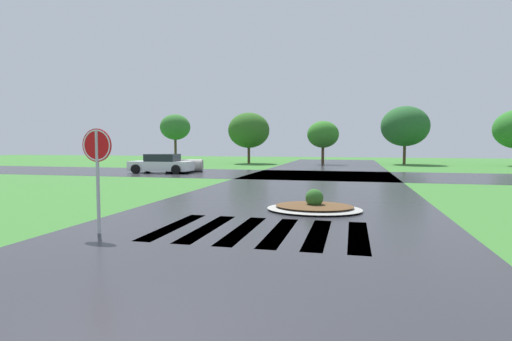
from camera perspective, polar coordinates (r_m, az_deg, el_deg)
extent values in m
cube|color=#2B2B30|center=(13.54, 4.58, -4.99)|extent=(9.51, 80.00, 0.01)
cube|color=#2B2B30|center=(26.86, 9.11, -0.65)|extent=(90.00, 8.56, 0.01)
cube|color=white|center=(10.35, -11.62, -7.81)|extent=(0.45, 3.28, 0.01)
cube|color=white|center=(10.01, -6.90, -8.16)|extent=(0.45, 3.28, 0.01)
cube|color=white|center=(9.74, -1.88, -8.47)|extent=(0.45, 3.28, 0.01)
cube|color=white|center=(9.54, 3.39, -8.73)|extent=(0.45, 3.28, 0.01)
cube|color=white|center=(9.43, 8.85, -8.93)|extent=(0.45, 3.28, 0.01)
cube|color=white|center=(9.40, 14.40, -9.04)|extent=(0.45, 3.28, 0.01)
cylinder|color=#B2B5BA|center=(9.87, -21.64, -1.63)|extent=(0.08, 0.08, 2.37)
cylinder|color=red|center=(9.83, -21.76, 3.37)|extent=(0.76, 0.05, 0.76)
torus|color=white|center=(9.83, -21.76, 3.37)|extent=(0.73, 0.07, 0.73)
ellipsoid|color=#9E9B93|center=(12.62, 8.31, -5.42)|extent=(2.96, 2.35, 0.12)
ellipsoid|color=brown|center=(12.60, 8.32, -5.01)|extent=(2.42, 1.93, 0.10)
sphere|color=#2D6023|center=(12.57, 8.33, -3.89)|extent=(0.56, 0.56, 0.56)
cube|color=silver|center=(29.28, -13.39, 0.64)|extent=(4.48, 1.87, 0.67)
cube|color=#1E232B|center=(29.21, -13.22, 1.80)|extent=(2.25, 1.59, 0.52)
cylinder|color=black|center=(29.17, -16.80, 0.21)|extent=(0.65, 0.24, 0.64)
cylinder|color=black|center=(30.74, -15.23, 0.42)|extent=(0.65, 0.24, 0.64)
cylinder|color=black|center=(27.87, -11.35, 0.14)|extent=(0.65, 0.24, 0.64)
cylinder|color=black|center=(29.51, -10.01, 0.36)|extent=(0.65, 0.24, 0.64)
cylinder|color=#9E9B93|center=(30.24, -11.18, 0.70)|extent=(1.84, 1.29, 0.93)
cylinder|color=#9E9B93|center=(30.05, -9.21, 0.71)|extent=(1.84, 1.29, 0.93)
cylinder|color=#4C3823|center=(46.19, -11.42, 2.90)|extent=(0.28, 0.28, 2.78)
ellipsoid|color=#316E2C|center=(46.23, -11.46, 6.10)|extent=(3.39, 3.39, 2.88)
cylinder|color=#4C3823|center=(42.26, -1.03, 2.35)|extent=(0.28, 0.28, 1.97)
ellipsoid|color=#2F6220|center=(42.27, -1.04, 5.76)|extent=(4.36, 4.36, 3.71)
cylinder|color=#4C3823|center=(40.69, 9.51, 2.20)|extent=(0.28, 0.28, 1.92)
ellipsoid|color=#337726|center=(40.68, 9.54, 5.11)|extent=(3.15, 3.15, 2.68)
cylinder|color=#4C3823|center=(43.00, 20.42, 2.28)|extent=(0.28, 0.28, 2.19)
ellipsoid|color=#265C2A|center=(43.02, 20.51, 5.94)|extent=(4.73, 4.73, 4.02)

